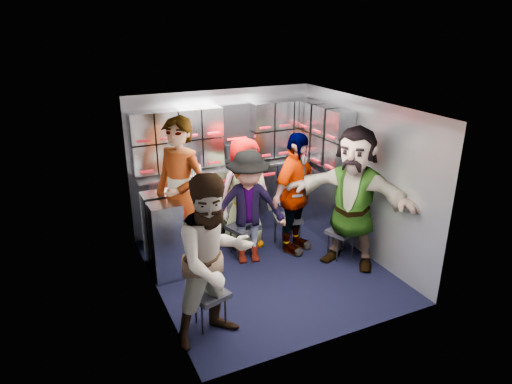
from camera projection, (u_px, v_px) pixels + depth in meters
name	position (u px, v px, depth m)	size (l,w,h in m)	color
floor	(267.00, 269.00, 5.90)	(3.00, 3.00, 0.00)	black
wall_back	(223.00, 161.00, 6.79)	(2.80, 0.04, 2.10)	#9A9EA8
wall_left	(153.00, 214.00, 4.97)	(0.04, 3.00, 2.10)	#9A9EA8
wall_right	(362.00, 178.00, 6.08)	(0.04, 3.00, 2.10)	#9A9EA8
ceiling	(269.00, 107.00, 5.14)	(2.80, 3.00, 0.02)	silver
cart_bank_back	(229.00, 200.00, 6.81)	(2.68, 0.38, 0.99)	#9399A2
cart_bank_left	(163.00, 235.00, 5.72)	(0.38, 0.76, 0.99)	#9399A2
counter	(228.00, 167.00, 6.62)	(2.68, 0.42, 0.03)	silver
locker_bank_back	(226.00, 134.00, 6.50)	(2.68, 0.28, 0.82)	#9399A2
locker_bank_right	(325.00, 135.00, 6.45)	(0.28, 1.00, 0.82)	#9399A2
right_cabinet	(325.00, 202.00, 6.72)	(0.28, 1.20, 1.00)	#9399A2
coffee_niche	(236.00, 133.00, 6.63)	(0.46, 0.16, 0.84)	black
red_latch_strip	(234.00, 180.00, 6.50)	(2.60, 0.02, 0.03)	#A20D18
jump_seat_near_left	(210.00, 296.00, 4.71)	(0.42, 0.41, 0.41)	black
jump_seat_mid_left	(243.00, 229.00, 6.14)	(0.46, 0.45, 0.43)	black
jump_seat_center	(240.00, 214.00, 6.57)	(0.45, 0.44, 0.45)	black
jump_seat_mid_right	(288.00, 220.00, 6.42)	(0.44, 0.43, 0.43)	black
jump_seat_near_right	(341.00, 233.00, 6.10)	(0.42, 0.41, 0.40)	black
attendant_standing	(181.00, 196.00, 5.61)	(0.72, 0.47, 1.98)	black
attendant_arc_a	(214.00, 260.00, 4.37)	(0.85, 0.66, 1.75)	black
attendant_arc_b	(248.00, 208.00, 5.85)	(0.98, 0.56, 1.52)	black
attendant_arc_c	(245.00, 193.00, 6.28)	(0.77, 0.50, 1.57)	black
attendant_arc_d	(295.00, 194.00, 6.10)	(0.98, 0.41, 1.68)	black
attendant_arc_e	(353.00, 198.00, 5.74)	(1.71, 0.54, 1.85)	black
bottle_left	(193.00, 163.00, 6.31)	(0.06, 0.06, 0.26)	white
bottle_mid	(196.00, 164.00, 6.33)	(0.06, 0.06, 0.22)	white
bottle_right	(298.00, 149.00, 6.98)	(0.07, 0.07, 0.27)	white
cup_left	(198.00, 168.00, 6.36)	(0.09, 0.09, 0.10)	beige
cup_right	(259.00, 160.00, 6.73)	(0.07, 0.07, 0.10)	beige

